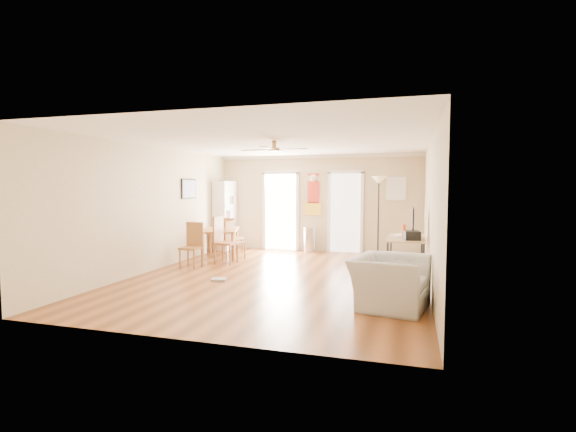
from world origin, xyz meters
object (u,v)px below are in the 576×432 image
(dining_chair_far, at_px, (233,236))
(armchair, at_px, (390,282))
(dining_table, at_px, (221,243))
(trash_can, at_px, (310,240))
(torchiere_lamp, at_px, (378,216))
(printer, at_px, (412,235))
(dining_chair_right_a, at_px, (235,241))
(dining_chair_right_b, at_px, (226,240))
(wastebasket_a, at_px, (381,282))
(dining_chair_near, at_px, (191,245))
(bookshelf, at_px, (225,215))
(computer_desk, at_px, (406,256))

(dining_chair_far, distance_m, armchair, 5.64)
(dining_table, xyz_separation_m, trash_can, (1.98, 1.32, -0.01))
(torchiere_lamp, bearing_deg, dining_table, -161.74)
(trash_can, distance_m, printer, 3.86)
(dining_table, bearing_deg, dining_chair_right_a, -31.86)
(dining_chair_right_b, height_order, torchiere_lamp, torchiere_lamp)
(wastebasket_a, bearing_deg, dining_chair_near, 166.63)
(dining_chair_near, bearing_deg, trash_can, 56.14)
(bookshelf, xyz_separation_m, dining_chair_right_a, (0.94, -1.46, -0.49))
(dining_chair_far, bearing_deg, wastebasket_a, 161.43)
(dining_chair_near, bearing_deg, dining_chair_far, 86.51)
(dining_chair_right_b, bearing_deg, bookshelf, 27.83)
(printer, bearing_deg, dining_table, 151.74)
(dining_chair_right_b, bearing_deg, wastebasket_a, -111.89)
(computer_desk, bearing_deg, dining_chair_near, -174.15)
(dining_chair_right_b, relative_size, armchair, 0.94)
(torchiere_lamp, bearing_deg, bookshelf, -178.28)
(dining_chair_right_a, distance_m, dining_chair_right_b, 0.54)
(torchiere_lamp, distance_m, armchair, 4.73)
(dining_chair_near, xyz_separation_m, armchair, (4.28, -1.88, -0.11))
(torchiere_lamp, bearing_deg, printer, -73.29)
(dining_chair_far, xyz_separation_m, computer_desk, (4.33, -1.49, -0.09))
(trash_can, bearing_deg, wastebasket_a, -60.74)
(bookshelf, distance_m, dining_chair_near, 2.72)
(dining_chair_right_a, bearing_deg, printer, -93.87)
(torchiere_lamp, distance_m, computer_desk, 2.51)
(armchair, bearing_deg, wastebasket_a, 22.14)
(dining_table, relative_size, trash_can, 2.09)
(dining_table, xyz_separation_m, dining_chair_right_a, (0.55, -0.34, 0.11))
(bookshelf, height_order, dining_chair_near, bookshelf)
(computer_desk, bearing_deg, dining_chair_right_b, 177.14)
(dining_chair_right_b, xyz_separation_m, dining_chair_near, (-0.53, -0.66, -0.05))
(bookshelf, bearing_deg, armchair, -25.37)
(dining_chair_near, height_order, printer, dining_chair_near)
(bookshelf, relative_size, dining_chair_right_b, 1.79)
(trash_can, xyz_separation_m, torchiere_lamp, (1.80, -0.07, 0.67))
(dining_table, distance_m, dining_chair_near, 1.54)
(trash_can, height_order, torchiere_lamp, torchiere_lamp)
(dining_table, distance_m, dining_chair_right_a, 0.66)
(wastebasket_a, bearing_deg, dining_table, 148.71)
(dining_table, distance_m, dining_chair_right_b, 1.05)
(dining_chair_right_a, bearing_deg, dining_chair_right_b, -168.32)
(trash_can, bearing_deg, dining_chair_far, -153.72)
(dining_chair_right_a, xyz_separation_m, dining_chair_near, (-0.53, -1.19, 0.02))
(dining_table, height_order, dining_chair_far, dining_chair_far)
(computer_desk, distance_m, wastebasket_a, 1.50)
(dining_chair_far, distance_m, torchiere_lamp, 3.75)
(dining_chair_near, distance_m, trash_can, 3.46)
(dining_chair_right_b, xyz_separation_m, dining_chair_far, (-0.39, 1.29, -0.06))
(wastebasket_a, bearing_deg, armchair, -78.87)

